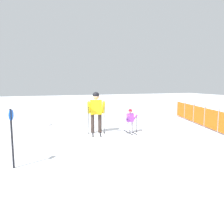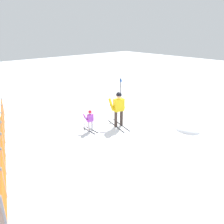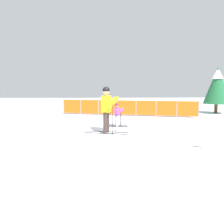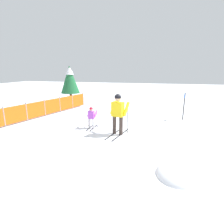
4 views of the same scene
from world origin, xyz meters
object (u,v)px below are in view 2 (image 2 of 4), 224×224
(skier_adult, at_px, (119,106))
(skier_child, at_px, (90,119))
(trail_marker, at_px, (120,87))
(safety_fence, at_px, (3,138))

(skier_adult, xyz_separation_m, skier_child, (0.49, 1.44, -0.46))
(skier_adult, xyz_separation_m, trail_marker, (3.19, -3.15, -0.13))
(safety_fence, relative_size, trail_marker, 5.34)
(trail_marker, bearing_deg, safety_fence, 102.48)
(skier_child, bearing_deg, trail_marker, -59.33)
(safety_fence, bearing_deg, skier_adult, -104.37)
(skier_adult, height_order, safety_fence, skier_adult)
(skier_adult, distance_m, trail_marker, 4.48)
(safety_fence, bearing_deg, trail_marker, -77.52)
(skier_child, height_order, trail_marker, trail_marker)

